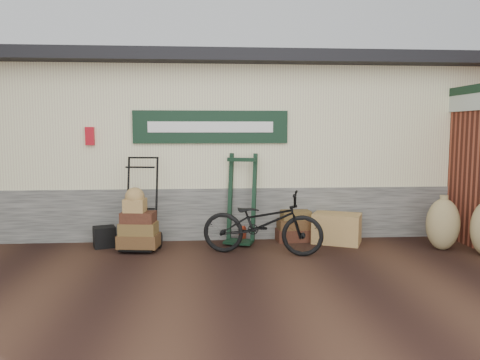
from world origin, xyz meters
The scene contains 9 objects.
ground centered at (0.00, 0.00, 0.00)m, with size 80.00×80.00×0.00m, color black.
station_building centered at (-0.01, 2.74, 1.61)m, with size 14.40×4.10×3.20m.
porter_trolley centered at (-1.43, 0.50, 0.75)m, with size 0.75×0.56×1.50m, color black, non-canonical shape.
green_barrow centered at (0.20, 0.77, 0.75)m, with size 0.54×0.46×1.50m, color black, non-canonical shape.
suitcase_stack centered at (1.12, 0.85, 0.27)m, with size 0.60×0.38×0.53m, color #371A11, non-canonical shape.
wicker_hamper centered at (1.80, 0.63, 0.25)m, with size 0.77×0.50×0.50m, color olive.
black_trunk centered at (-2.05, 0.65, 0.17)m, with size 0.34×0.29×0.34m, color black.
bicycle centered at (0.47, 0.02, 0.54)m, with size 1.86×0.65×1.08m, color black.
burlap_sack_left centered at (3.36, 0.07, 0.41)m, with size 0.51×0.43×0.82m, color olive.
Camera 1 is at (-0.40, -6.96, 1.90)m, focal length 35.00 mm.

